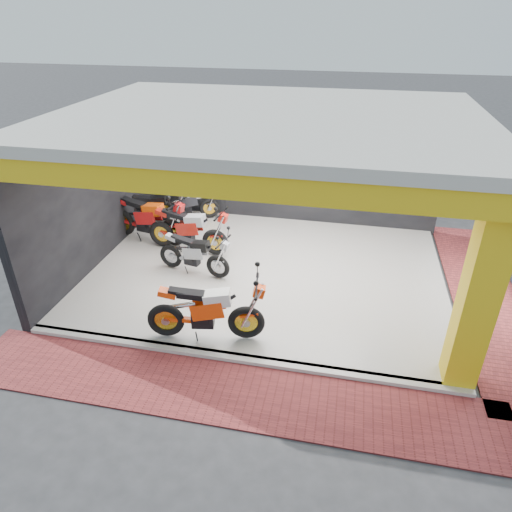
% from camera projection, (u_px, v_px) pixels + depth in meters
% --- Properties ---
extents(ground, '(80.00, 80.00, 0.00)m').
position_uv_depth(ground, '(248.00, 326.00, 8.98)').
color(ground, '#2D2D30').
rests_on(ground, ground).
extents(showroom_floor, '(8.00, 6.00, 0.10)m').
position_uv_depth(showroom_floor, '(267.00, 272.00, 10.67)').
color(showroom_floor, white).
rests_on(showroom_floor, ground).
extents(showroom_ceiling, '(8.40, 6.40, 0.20)m').
position_uv_depth(showroom_ceiling, '(269.00, 118.00, 8.96)').
color(showroom_ceiling, beige).
rests_on(showroom_ceiling, corner_column).
extents(back_wall, '(8.20, 0.20, 3.50)m').
position_uv_depth(back_wall, '(288.00, 162.00, 12.51)').
color(back_wall, black).
rests_on(back_wall, ground).
extents(left_wall, '(0.20, 6.20, 3.50)m').
position_uv_depth(left_wall, '(94.00, 191.00, 10.59)').
color(left_wall, black).
rests_on(left_wall, ground).
extents(corner_column, '(0.50, 0.50, 3.50)m').
position_uv_depth(corner_column, '(479.00, 294.00, 6.82)').
color(corner_column, yellow).
rests_on(corner_column, ground).
extents(header_beam_front, '(8.40, 0.30, 0.40)m').
position_uv_depth(header_beam_front, '(230.00, 183.00, 6.53)').
color(header_beam_front, yellow).
rests_on(header_beam_front, corner_column).
extents(header_beam_right, '(0.30, 6.40, 0.40)m').
position_uv_depth(header_beam_right, '(482.00, 144.00, 8.38)').
color(header_beam_right, yellow).
rests_on(header_beam_right, corner_column).
extents(floor_kerb, '(8.00, 0.20, 0.10)m').
position_uv_depth(floor_kerb, '(235.00, 358.00, 8.09)').
color(floor_kerb, white).
rests_on(floor_kerb, ground).
extents(paver_front, '(9.00, 1.40, 0.03)m').
position_uv_depth(paver_front, '(223.00, 391.00, 7.44)').
color(paver_front, maroon).
rests_on(paver_front, ground).
extents(paver_right, '(1.40, 7.00, 0.03)m').
position_uv_depth(paver_right, '(485.00, 297.00, 9.82)').
color(paver_right, maroon).
rests_on(paver_right, ground).
extents(moto_hero, '(2.39, 1.21, 1.39)m').
position_uv_depth(moto_hero, '(246.00, 307.00, 8.15)').
color(moto_hero, '#F63F0A').
rests_on(moto_hero, showroom_floor).
extents(moto_row_a, '(2.35, 1.09, 1.39)m').
position_uv_depth(moto_row_a, '(215.00, 230.00, 10.96)').
color(moto_row_a, '#B41C13').
rests_on(moto_row_a, showroom_floor).
extents(moto_row_b, '(2.00, 1.06, 1.16)m').
position_uv_depth(moto_row_b, '(217.00, 256.00, 10.07)').
color(moto_row_b, '#A0A2A8').
rests_on(moto_row_b, showroom_floor).
extents(moto_row_c, '(2.52, 1.34, 1.46)m').
position_uv_depth(moto_row_c, '(172.00, 220.00, 11.38)').
color(moto_row_c, red).
rests_on(moto_row_c, showroom_floor).
extents(moto_row_d, '(2.11, 1.09, 1.23)m').
position_uv_depth(moto_row_d, '(175.00, 207.00, 12.44)').
color(moto_row_d, black).
rests_on(moto_row_d, showroom_floor).
extents(moto_row_e, '(2.08, 1.37, 1.19)m').
position_uv_depth(moto_row_e, '(209.00, 199.00, 12.98)').
color(moto_row_e, black).
rests_on(moto_row_e, showroom_floor).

